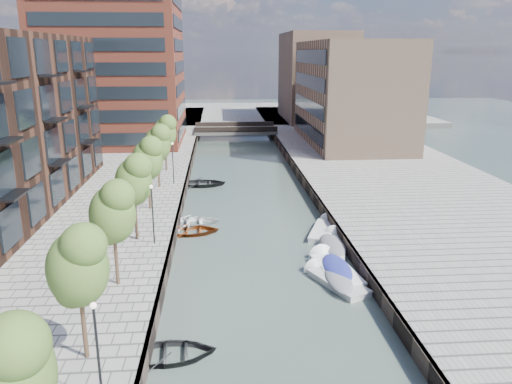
{
  "coord_description": "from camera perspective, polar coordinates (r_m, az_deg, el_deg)",
  "views": [
    {
      "loc": [
        -2.68,
        -8.11,
        13.58
      ],
      "look_at": [
        0.0,
        27.5,
        3.5
      ],
      "focal_mm": 35.0,
      "sensor_mm": 36.0,
      "label": 1
    }
  ],
  "objects": [
    {
      "name": "water",
      "position": [
        50.07,
        -1.08,
        0.02
      ],
      "size": [
        300.0,
        300.0,
        0.0
      ],
      "primitive_type": "plane",
      "color": "#38473F",
      "rests_on": "ground"
    },
    {
      "name": "quay_right",
      "position": [
        53.25,
        16.38,
        0.89
      ],
      "size": [
        20.0,
        140.0,
        1.0
      ],
      "primitive_type": "cube",
      "color": "gray",
      "rests_on": "ground"
    },
    {
      "name": "quay_wall_left",
      "position": [
        49.98,
        -8.08,
        0.43
      ],
      "size": [
        0.25,
        140.0,
        1.0
      ],
      "primitive_type": "cube",
      "color": "#332823",
      "rests_on": "ground"
    },
    {
      "name": "quay_wall_right",
      "position": [
        50.63,
        5.83,
        0.7
      ],
      "size": [
        0.25,
        140.0,
        1.0
      ],
      "primitive_type": "cube",
      "color": "#332823",
      "rests_on": "ground"
    },
    {
      "name": "far_closure",
      "position": [
        108.94,
        -2.9,
        8.84
      ],
      "size": [
        80.0,
        40.0,
        1.0
      ],
      "primitive_type": "cube",
      "color": "gray",
      "rests_on": "ground"
    },
    {
      "name": "tower",
      "position": [
        74.54,
        -16.1,
        17.03
      ],
      "size": [
        18.0,
        18.0,
        30.0
      ],
      "primitive_type": "cube",
      "color": "brown",
      "rests_on": "quay_left"
    },
    {
      "name": "tan_block_near",
      "position": [
        72.78,
        10.78,
        11.09
      ],
      "size": [
        12.0,
        25.0,
        14.0
      ],
      "primitive_type": "cube",
      "color": "#99765E",
      "rests_on": "quay_right"
    },
    {
      "name": "tan_block_far",
      "position": [
        98.02,
        6.86,
        12.97
      ],
      "size": [
        12.0,
        20.0,
        16.0
      ],
      "primitive_type": "cube",
      "color": "#99765E",
      "rests_on": "quay_right"
    },
    {
      "name": "bridge",
      "position": [
        81.08,
        -2.38,
        7.1
      ],
      "size": [
        13.0,
        6.0,
        1.3
      ],
      "color": "gray",
      "rests_on": "ground"
    },
    {
      "name": "tree_0",
      "position": [
        15.78,
        -26.51,
        -17.7
      ],
      "size": [
        2.5,
        2.5,
        5.95
      ],
      "color": "#382619",
      "rests_on": "quay_left"
    },
    {
      "name": "tree_1",
      "position": [
        21.62,
        -19.74,
        -7.71
      ],
      "size": [
        2.5,
        2.5,
        5.95
      ],
      "color": "#382619",
      "rests_on": "quay_left"
    },
    {
      "name": "tree_2",
      "position": [
        28.0,
        -16.1,
        -2.06
      ],
      "size": [
        2.5,
        2.5,
        5.95
      ],
      "color": "#382619",
      "rests_on": "quay_left"
    },
    {
      "name": "tree_3",
      "position": [
        34.62,
        -13.85,
        1.47
      ],
      "size": [
        2.5,
        2.5,
        5.95
      ],
      "color": "#382619",
      "rests_on": "quay_left"
    },
    {
      "name": "tree_4",
      "position": [
        41.37,
        -12.33,
        3.86
      ],
      "size": [
        2.5,
        2.5,
        5.95
      ],
      "color": "#382619",
      "rests_on": "quay_left"
    },
    {
      "name": "tree_5",
      "position": [
        48.19,
        -11.23,
        5.57
      ],
      "size": [
        2.5,
        2.5,
        5.95
      ],
      "color": "#382619",
      "rests_on": "quay_left"
    },
    {
      "name": "tree_6",
      "position": [
        55.05,
        -10.4,
        6.86
      ],
      "size": [
        2.5,
        2.5,
        5.95
      ],
      "color": "#382619",
      "rests_on": "quay_left"
    },
    {
      "name": "lamp_0",
      "position": [
        19.53,
        -17.73,
        -16.09
      ],
      "size": [
        0.24,
        0.24,
        4.12
      ],
      "color": "black",
      "rests_on": "quay_left"
    },
    {
      "name": "lamp_1",
      "position": [
        33.96,
        -11.76,
        -1.82
      ],
      "size": [
        0.24,
        0.24,
        4.12
      ],
      "color": "black",
      "rests_on": "quay_left"
    },
    {
      "name": "lamp_2",
      "position": [
        49.36,
        -9.49,
        3.78
      ],
      "size": [
        0.24,
        0.24,
        4.12
      ],
      "color": "black",
      "rests_on": "quay_left"
    },
    {
      "name": "sloop_1",
      "position": [
        24.48,
        -9.75,
        -18.18
      ],
      "size": [
        4.51,
        3.37,
        0.89
      ],
      "primitive_type": "imported",
      "rotation": [
        0.0,
        0.0,
        1.64
      ],
      "color": "black",
      "rests_on": "ground"
    },
    {
      "name": "sloop_2",
      "position": [
        39.03,
        -7.48,
        -4.74
      ],
      "size": [
        4.58,
        3.36,
        0.92
      ],
      "primitive_type": "imported",
      "rotation": [
        0.0,
        0.0,
        1.61
      ],
      "color": "maroon",
      "rests_on": "ground"
    },
    {
      "name": "sloop_3",
      "position": [
        40.82,
        -7.42,
        -3.81
      ],
      "size": [
        5.2,
        4.11,
        0.97
      ],
      "primitive_type": "imported",
      "rotation": [
        0.0,
        0.0,
        1.75
      ],
      "color": "white",
      "rests_on": "ground"
    },
    {
      "name": "sloop_4",
      "position": [
        52.61,
        -6.21,
        0.71
      ],
      "size": [
        5.09,
        3.68,
        1.04
      ],
      "primitive_type": "imported",
      "rotation": [
        0.0,
        0.0,
        1.55
      ],
      "color": "black",
      "rests_on": "ground"
    },
    {
      "name": "motorboat_1",
      "position": [
        31.13,
        8.87,
        -9.91
      ],
      "size": [
        3.42,
        4.93,
        1.56
      ],
      "color": "#B9B9B7",
      "rests_on": "ground"
    },
    {
      "name": "motorboat_2",
      "position": [
        39.57,
        7.95,
        -4.32
      ],
      "size": [
        3.37,
        5.28,
        1.67
      ],
      "color": "silver",
      "rests_on": "ground"
    },
    {
      "name": "motorboat_3",
      "position": [
        32.64,
        8.87,
        -8.61
      ],
      "size": [
        2.63,
        5.49,
        1.76
      ],
      "color": "white",
      "rests_on": "ground"
    },
    {
      "name": "motorboat_4",
      "position": [
        36.24,
        8.77,
        -6.08
      ],
      "size": [
        3.08,
        5.45,
        1.72
      ],
      "color": "white",
      "rests_on": "ground"
    },
    {
      "name": "car",
      "position": [
        74.67,
        6.8,
        6.52
      ],
      "size": [
        2.64,
        4.55,
        1.46
      ],
      "primitive_type": "imported",
      "rotation": [
        0.0,
        0.0,
        0.23
      ],
      "color": "silver",
      "rests_on": "quay_right"
    }
  ]
}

